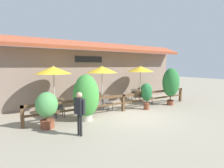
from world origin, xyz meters
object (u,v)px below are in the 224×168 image
object	(u,v)px
dining_table_middle	(102,97)
pedestrian	(79,108)
chair_far_wallside	(133,93)
chair_near_wallside	(51,102)
chair_middle_wallside	(97,98)
patio_umbrella_far	(141,69)
dining_table_far	(140,93)
dining_table_near	(55,102)
potted_plant_corner_fern	(86,97)
patio_umbrella_middle	(102,70)
chair_far_streetside	(148,96)
potted_plant_broad_leaf	(47,107)
potted_plant_entrance_palm	(171,83)
patio_umbrella_near	(53,70)
chair_near_streetside	(59,107)
potted_plant_tall_tropical	(147,94)
potted_plant_small_flowering	(146,89)
chair_middle_streetside	(107,102)

from	to	relation	value
dining_table_middle	pedestrian	size ratio (longest dim) A/B	0.64
chair_far_wallside	pedestrian	distance (m)	7.47
chair_near_wallside	chair_far_wallside	xyz separation A→B (m)	(6.04, -0.06, 0.00)
chair_middle_wallside	chair_far_wallside	world-z (taller)	same
patio_umbrella_far	dining_table_far	distance (m)	1.72
dining_table_near	potted_plant_corner_fern	size ratio (longest dim) A/B	0.48
patio_umbrella_middle	chair_far_streetside	xyz separation A→B (m)	(3.27, -0.62, -1.86)
chair_middle_wallside	potted_plant_broad_leaf	bearing A→B (deg)	47.89
dining_table_near	patio_umbrella_middle	size ratio (longest dim) A/B	0.41
chair_middle_wallside	dining_table_middle	bearing A→B (deg)	97.73
dining_table_near	patio_umbrella_middle	xyz separation A→B (m)	(2.86, -0.16, 1.72)
potted_plant_entrance_palm	patio_umbrella_near	bearing A→B (deg)	163.63
pedestrian	dining_table_far	bearing A→B (deg)	-70.70
dining_table_near	chair_near_streetside	world-z (taller)	chair_near_streetside
patio_umbrella_near	patio_umbrella_middle	size ratio (longest dim) A/B	1.00
chair_far_streetside	pedestrian	world-z (taller)	pedestrian
chair_middle_wallside	pedestrian	xyz separation A→B (m)	(-2.94, -4.20, 0.57)
patio_umbrella_near	chair_far_streetside	size ratio (longest dim) A/B	3.04
patio_umbrella_far	potted_plant_tall_tropical	size ratio (longest dim) A/B	1.69
patio_umbrella_far	potted_plant_broad_leaf	world-z (taller)	patio_umbrella_far
potted_plant_corner_fern	chair_near_streetside	bearing A→B (deg)	125.36
dining_table_middle	potted_plant_corner_fern	distance (m)	2.77
patio_umbrella_near	chair_middle_wallside	distance (m)	3.51
chair_far_streetside	potted_plant_corner_fern	distance (m)	5.40
potted_plant_tall_tropical	potted_plant_corner_fern	size ratio (longest dim) A/B	0.70
potted_plant_broad_leaf	potted_plant_corner_fern	bearing A→B (deg)	2.60
potted_plant_entrance_palm	potted_plant_corner_fern	size ratio (longest dim) A/B	1.11
potted_plant_small_flowering	potted_plant_corner_fern	bearing A→B (deg)	-156.09
dining_table_middle	chair_middle_streetside	bearing A→B (deg)	-95.66
chair_far_streetside	dining_table_far	bearing A→B (deg)	101.88
chair_far_wallside	potted_plant_small_flowering	world-z (taller)	potted_plant_small_flowering
chair_near_wallside	dining_table_middle	xyz separation A→B (m)	(2.88, -0.95, 0.14)
pedestrian	potted_plant_corner_fern	bearing A→B (deg)	-42.99
chair_middle_streetside	potted_plant_small_flowering	bearing A→B (deg)	14.29
chair_middle_streetside	potted_plant_corner_fern	world-z (taller)	potted_plant_corner_fern
chair_middle_streetside	dining_table_near	bearing A→B (deg)	156.30
chair_near_wallside	chair_far_wallside	world-z (taller)	same
chair_far_wallside	pedestrian	world-z (taller)	pedestrian
dining_table_middle	pedestrian	bearing A→B (deg)	-129.81
chair_far_wallside	potted_plant_corner_fern	world-z (taller)	potted_plant_corner_fern
patio_umbrella_far	potted_plant_small_flowering	size ratio (longest dim) A/B	2.24
chair_far_wallside	chair_far_streetside	bearing A→B (deg)	102.24
dining_table_middle	patio_umbrella_far	size ratio (longest dim) A/B	0.41
patio_umbrella_near	patio_umbrella_far	bearing A→B (deg)	-0.18
chair_middle_streetside	patio_umbrella_far	world-z (taller)	patio_umbrella_far
dining_table_near	potted_plant_tall_tropical	distance (m)	5.22
patio_umbrella_far	potted_plant_tall_tropical	bearing A→B (deg)	-122.89
chair_middle_streetside	chair_far_streetside	xyz separation A→B (m)	(3.34, 0.12, 0.00)
chair_far_wallside	chair_middle_streetside	bearing A→B (deg)	34.90
chair_middle_streetside	patio_umbrella_middle	bearing A→B (deg)	78.43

